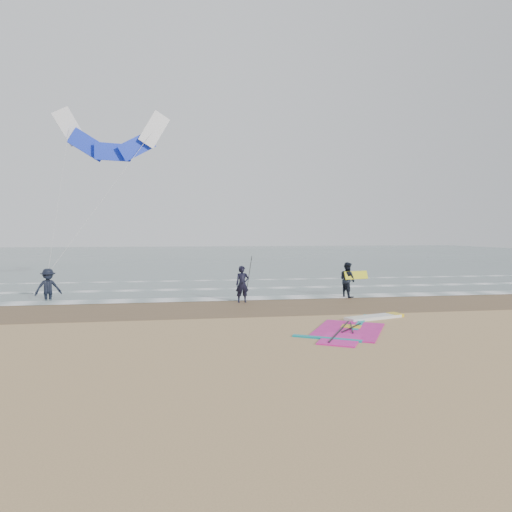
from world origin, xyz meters
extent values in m
plane|color=tan|center=(0.00, 0.00, 0.00)|extent=(120.00, 120.00, 0.00)
cube|color=#47605E|center=(0.00, 48.00, 0.01)|extent=(120.00, 80.00, 0.02)
cube|color=brown|center=(0.00, 6.00, 0.00)|extent=(120.00, 5.00, 0.01)
cube|color=white|center=(0.00, 8.20, 0.03)|extent=(120.00, 1.20, 0.02)
cube|color=white|center=(0.00, 12.00, 0.03)|extent=(120.00, 0.70, 0.02)
cube|color=white|center=(0.00, 16.50, 0.03)|extent=(120.00, 0.50, 0.01)
cube|color=white|center=(3.50, 2.56, 0.05)|extent=(2.31, 1.23, 0.11)
cube|color=yellow|center=(4.49, 2.88, 0.06)|extent=(0.55, 0.64, 0.12)
cube|color=#D91B90|center=(1.88, 0.76, 0.02)|extent=(3.16, 3.49, 0.04)
cube|color=#D91B90|center=(1.21, -0.41, 0.02)|extent=(1.75, 1.94, 0.04)
cube|color=#0C8C99|center=(2.78, 1.93, 0.02)|extent=(1.61, 2.59, 0.05)
cube|color=#0C8C99|center=(0.85, -0.23, 0.02)|extent=(1.89, 1.21, 0.05)
cube|color=yellow|center=(2.15, 1.21, 0.02)|extent=(0.82, 0.78, 0.05)
cylinder|color=black|center=(1.52, 0.58, 0.05)|extent=(1.67, 2.83, 0.05)
cylinder|color=black|center=(2.06, 0.94, 0.06)|extent=(1.11, 1.23, 0.04)
cylinder|color=black|center=(2.06, 0.94, 0.06)|extent=(0.54, 1.55, 0.04)
imported|color=black|center=(-0.73, 7.11, 0.82)|extent=(0.62, 0.43, 1.65)
imported|color=black|center=(4.50, 7.94, 0.85)|extent=(0.91, 1.01, 1.71)
imported|color=black|center=(-9.58, 9.34, 0.91)|extent=(1.35, 1.12, 1.81)
cylinder|color=black|center=(-0.43, 7.11, 1.21)|extent=(0.17, 0.86, 1.82)
cube|color=yellow|center=(4.90, 7.84, 1.08)|extent=(1.30, 0.51, 0.39)
cube|color=white|center=(-9.32, 12.88, 8.80)|extent=(1.72, 0.59, 2.13)
cube|color=#1430DC|center=(-8.38, 12.88, 7.86)|extent=(2.07, 0.69, 1.77)
cube|color=#1430DC|center=(-7.10, 12.88, 7.52)|extent=(1.87, 0.63, 0.93)
cube|color=#1430DC|center=(-5.82, 12.88, 7.86)|extent=(2.07, 0.69, 1.77)
cube|color=white|center=(-4.88, 12.88, 8.80)|extent=(1.72, 0.59, 2.13)
cylinder|color=beige|center=(-9.45, 11.11, 5.01)|extent=(0.28, 3.56, 7.58)
cylinder|color=beige|center=(-7.23, 11.11, 5.01)|extent=(4.72, 3.56, 7.59)
camera|label=1|loc=(-3.29, -13.05, 3.16)|focal=32.00mm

